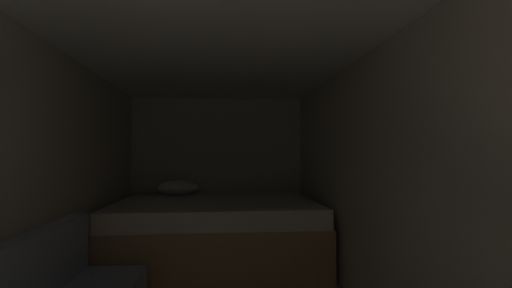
{
  "coord_description": "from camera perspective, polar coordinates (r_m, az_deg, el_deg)",
  "views": [
    {
      "loc": [
        0.04,
        -0.34,
        1.25
      ],
      "look_at": [
        0.34,
        2.65,
        1.35
      ],
      "focal_mm": 24.76,
      "sensor_mm": 36.0,
      "label": 1
    }
  ],
  "objects": [
    {
      "name": "wall_right",
      "position": [
        2.65,
        20.95,
        -6.43
      ],
      "size": [
        0.05,
        5.39,
        2.07
      ],
      "primitive_type": "cube",
      "color": "beige",
      "rests_on": "ground"
    },
    {
      "name": "wall_back",
      "position": [
        5.09,
        -6.22,
        -4.32
      ],
      "size": [
        2.5,
        0.05,
        2.07
      ],
      "primitive_type": "cube",
      "color": "beige",
      "rests_on": "ground"
    },
    {
      "name": "ceiling_slab",
      "position": [
        2.51,
        -6.63,
        17.75
      ],
      "size": [
        2.5,
        5.39,
        0.05
      ],
      "primitive_type": "cube",
      "color": "white",
      "rests_on": "wall_left"
    },
    {
      "name": "wall_left",
      "position": [
        2.69,
        -34.0,
        -6.17
      ],
      "size": [
        0.05,
        5.39,
        2.07
      ],
      "primitive_type": "cube",
      "color": "beige",
      "rests_on": "ground"
    },
    {
      "name": "bed",
      "position": [
        4.25,
        -6.45,
        -13.88
      ],
      "size": [
        2.28,
        1.72,
        0.92
      ],
      "color": "tan",
      "rests_on": "ground"
    }
  ]
}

